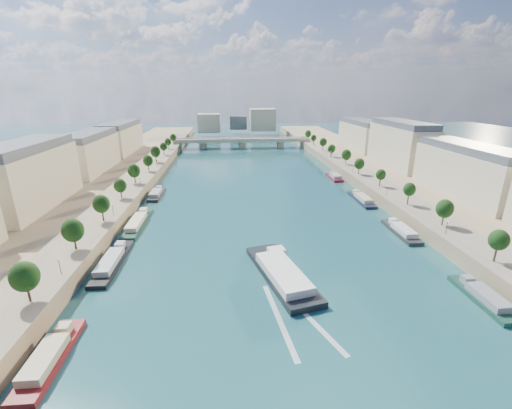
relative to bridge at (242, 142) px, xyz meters
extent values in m
plane|color=#0D333D|center=(0.00, -139.72, -5.08)|extent=(700.00, 700.00, 0.00)
cube|color=#9E8460|center=(-72.00, -139.72, -2.58)|extent=(44.00, 520.00, 5.00)
cube|color=#9E8460|center=(72.00, -139.72, -2.58)|extent=(44.00, 520.00, 5.00)
cube|color=gray|center=(-57.00, -139.72, -0.03)|extent=(14.00, 520.00, 0.10)
cube|color=gray|center=(57.00, -139.72, -0.03)|extent=(14.00, 520.00, 0.10)
cylinder|color=#382B1E|center=(-55.00, -221.72, 1.83)|extent=(0.50, 0.50, 3.82)
ellipsoid|color=#163311|center=(-55.00, -221.72, 5.42)|extent=(4.80, 4.80, 5.52)
cylinder|color=#382B1E|center=(-55.00, -197.72, 1.83)|extent=(0.50, 0.50, 3.82)
ellipsoid|color=#163311|center=(-55.00, -197.72, 5.42)|extent=(4.80, 4.80, 5.52)
cylinder|color=#382B1E|center=(-55.00, -173.72, 1.83)|extent=(0.50, 0.50, 3.82)
ellipsoid|color=#163311|center=(-55.00, -173.72, 5.42)|extent=(4.80, 4.80, 5.52)
cylinder|color=#382B1E|center=(-55.00, -149.72, 1.83)|extent=(0.50, 0.50, 3.82)
ellipsoid|color=#163311|center=(-55.00, -149.72, 5.42)|extent=(4.80, 4.80, 5.52)
cylinder|color=#382B1E|center=(-55.00, -125.72, 1.83)|extent=(0.50, 0.50, 3.82)
ellipsoid|color=#163311|center=(-55.00, -125.72, 5.42)|extent=(4.80, 4.80, 5.52)
cylinder|color=#382B1E|center=(-55.00, -101.72, 1.83)|extent=(0.50, 0.50, 3.82)
ellipsoid|color=#163311|center=(-55.00, -101.72, 5.42)|extent=(4.80, 4.80, 5.52)
cylinder|color=#382B1E|center=(-55.00, -77.72, 1.83)|extent=(0.50, 0.50, 3.82)
ellipsoid|color=#163311|center=(-55.00, -77.72, 5.42)|extent=(4.80, 4.80, 5.52)
cylinder|color=#382B1E|center=(-55.00, -53.72, 1.83)|extent=(0.50, 0.50, 3.82)
ellipsoid|color=#163311|center=(-55.00, -53.72, 5.42)|extent=(4.80, 4.80, 5.52)
cylinder|color=#382B1E|center=(-55.00, -29.72, 1.83)|extent=(0.50, 0.50, 3.82)
ellipsoid|color=#163311|center=(-55.00, -29.72, 5.42)|extent=(4.80, 4.80, 5.52)
cylinder|color=#382B1E|center=(-55.00, -5.72, 1.83)|extent=(0.50, 0.50, 3.82)
ellipsoid|color=#163311|center=(-55.00, -5.72, 5.42)|extent=(4.80, 4.80, 5.52)
cylinder|color=#382B1E|center=(55.00, -213.72, 1.83)|extent=(0.50, 0.50, 3.82)
ellipsoid|color=#163311|center=(55.00, -213.72, 5.42)|extent=(4.80, 4.80, 5.52)
cylinder|color=#382B1E|center=(55.00, -189.72, 1.83)|extent=(0.50, 0.50, 3.82)
ellipsoid|color=#163311|center=(55.00, -189.72, 5.42)|extent=(4.80, 4.80, 5.52)
cylinder|color=#382B1E|center=(55.00, -165.72, 1.83)|extent=(0.50, 0.50, 3.82)
ellipsoid|color=#163311|center=(55.00, -165.72, 5.42)|extent=(4.80, 4.80, 5.52)
cylinder|color=#382B1E|center=(55.00, -141.72, 1.83)|extent=(0.50, 0.50, 3.82)
ellipsoid|color=#163311|center=(55.00, -141.72, 5.42)|extent=(4.80, 4.80, 5.52)
cylinder|color=#382B1E|center=(55.00, -117.72, 1.83)|extent=(0.50, 0.50, 3.82)
ellipsoid|color=#163311|center=(55.00, -117.72, 5.42)|extent=(4.80, 4.80, 5.52)
cylinder|color=#382B1E|center=(55.00, -93.72, 1.83)|extent=(0.50, 0.50, 3.82)
ellipsoid|color=#163311|center=(55.00, -93.72, 5.42)|extent=(4.80, 4.80, 5.52)
cylinder|color=#382B1E|center=(55.00, -69.72, 1.83)|extent=(0.50, 0.50, 3.82)
ellipsoid|color=#163311|center=(55.00, -69.72, 5.42)|extent=(4.80, 4.80, 5.52)
cylinder|color=#382B1E|center=(55.00, -45.72, 1.83)|extent=(0.50, 0.50, 3.82)
ellipsoid|color=#163311|center=(55.00, -45.72, 5.42)|extent=(4.80, 4.80, 5.52)
cylinder|color=#382B1E|center=(55.00, -21.72, 1.83)|extent=(0.50, 0.50, 3.82)
ellipsoid|color=#163311|center=(55.00, -21.72, 5.42)|extent=(4.80, 4.80, 5.52)
cylinder|color=#382B1E|center=(55.00, 2.28, 1.83)|extent=(0.50, 0.50, 3.82)
ellipsoid|color=#163311|center=(55.00, 2.28, 5.42)|extent=(4.80, 4.80, 5.52)
cylinder|color=black|center=(-52.50, -209.72, 1.92)|extent=(0.14, 0.14, 4.00)
sphere|color=#FFE5B2|center=(-52.50, -209.72, 4.02)|extent=(0.36, 0.36, 0.36)
cylinder|color=black|center=(-52.50, -169.72, 1.92)|extent=(0.14, 0.14, 4.00)
sphere|color=#FFE5B2|center=(-52.50, -169.72, 4.02)|extent=(0.36, 0.36, 0.36)
cylinder|color=black|center=(-52.50, -129.72, 1.92)|extent=(0.14, 0.14, 4.00)
sphere|color=#FFE5B2|center=(-52.50, -129.72, 4.02)|extent=(0.36, 0.36, 0.36)
cylinder|color=black|center=(-52.50, -89.72, 1.92)|extent=(0.14, 0.14, 4.00)
sphere|color=#FFE5B2|center=(-52.50, -89.72, 4.02)|extent=(0.36, 0.36, 0.36)
cylinder|color=black|center=(-52.50, -49.72, 1.92)|extent=(0.14, 0.14, 4.00)
sphere|color=#FFE5B2|center=(-52.50, -49.72, 4.02)|extent=(0.36, 0.36, 0.36)
cylinder|color=black|center=(52.50, -194.72, 1.92)|extent=(0.14, 0.14, 4.00)
sphere|color=#FFE5B2|center=(52.50, -194.72, 4.02)|extent=(0.36, 0.36, 0.36)
cylinder|color=black|center=(52.50, -154.72, 1.92)|extent=(0.14, 0.14, 4.00)
sphere|color=#FFE5B2|center=(52.50, -154.72, 4.02)|extent=(0.36, 0.36, 0.36)
cylinder|color=black|center=(52.50, -114.72, 1.92)|extent=(0.14, 0.14, 4.00)
sphere|color=#FFE5B2|center=(52.50, -114.72, 4.02)|extent=(0.36, 0.36, 0.36)
cylinder|color=black|center=(52.50, -74.72, 1.92)|extent=(0.14, 0.14, 4.00)
sphere|color=#FFE5B2|center=(52.50, -74.72, 4.02)|extent=(0.36, 0.36, 0.36)
cylinder|color=black|center=(52.50, -34.72, 1.92)|extent=(0.14, 0.14, 4.00)
sphere|color=#FFE5B2|center=(52.50, -34.72, 4.02)|extent=(0.36, 0.36, 0.36)
cube|color=beige|center=(-85.00, -156.72, 9.92)|extent=(16.00, 52.00, 20.00)
cube|color=#474C54|center=(-85.00, -156.72, 21.52)|extent=(14.72, 50.44, 3.20)
cube|color=beige|center=(-85.00, -98.72, 9.92)|extent=(16.00, 52.00, 20.00)
cube|color=#474C54|center=(-85.00, -98.72, 21.52)|extent=(14.72, 50.44, 3.20)
cube|color=beige|center=(-85.00, -40.72, 9.92)|extent=(16.00, 52.00, 20.00)
cube|color=#474C54|center=(-85.00, -40.72, 21.52)|extent=(14.72, 50.44, 3.20)
cube|color=beige|center=(85.00, -156.72, 9.92)|extent=(16.00, 52.00, 20.00)
cube|color=#474C54|center=(85.00, -156.72, 21.52)|extent=(14.72, 50.44, 3.20)
cube|color=beige|center=(85.00, -98.72, 9.92)|extent=(16.00, 52.00, 20.00)
cube|color=#474C54|center=(85.00, -98.72, 21.52)|extent=(14.72, 50.44, 3.20)
cube|color=beige|center=(85.00, -40.72, 9.92)|extent=(16.00, 52.00, 20.00)
cube|color=#474C54|center=(85.00, -40.72, 21.52)|extent=(14.72, 50.44, 3.20)
cube|color=beige|center=(-30.00, 70.28, 8.92)|extent=(22.00, 18.00, 18.00)
cube|color=beige|center=(25.00, 80.28, 10.92)|extent=(26.00, 20.00, 22.00)
cube|color=#474C54|center=(0.00, 95.28, 6.92)|extent=(18.00, 16.00, 14.00)
cube|color=#C1B79E|center=(0.00, 0.00, 1.12)|extent=(112.00, 11.00, 2.20)
cube|color=#C1B79E|center=(0.00, -5.00, 2.62)|extent=(112.00, 0.80, 0.90)
cube|color=#C1B79E|center=(0.00, 5.00, 2.62)|extent=(112.00, 0.80, 0.90)
cylinder|color=#C1B79E|center=(-32.00, 0.00, -2.58)|extent=(6.40, 6.40, 5.00)
cylinder|color=#C1B79E|center=(0.00, 0.00, -2.58)|extent=(6.40, 6.40, 5.00)
cylinder|color=#C1B79E|center=(32.00, 0.00, -2.58)|extent=(6.40, 6.40, 5.00)
cube|color=#C1B79E|center=(-52.00, 0.00, -2.58)|extent=(6.00, 12.00, 5.00)
cube|color=#C1B79E|center=(52.00, 0.00, -2.58)|extent=(6.00, 12.00, 5.00)
cube|color=black|center=(0.63, -206.76, -4.54)|extent=(16.63, 33.37, 2.29)
cube|color=white|center=(0.63, -209.33, -2.36)|extent=(12.32, 22.07, 2.06)
cube|color=white|center=(0.63, -197.13, -2.49)|extent=(5.38, 4.84, 1.80)
cube|color=silver|center=(-2.57, -223.76, -5.06)|extent=(4.33, 25.96, 0.04)
cube|color=silver|center=(3.83, -223.76, -5.06)|extent=(10.41, 24.71, 0.04)
cube|color=maroon|center=(-45.50, -232.09, -4.78)|extent=(5.00, 20.42, 1.80)
cube|color=#BAAF8C|center=(-45.50, -233.72, -3.08)|extent=(4.10, 11.23, 1.60)
cube|color=#BAAF8C|center=(-45.50, -225.96, -2.98)|extent=(2.50, 2.45, 1.80)
cube|color=black|center=(-45.50, -196.06, -4.78)|extent=(5.00, 26.47, 1.80)
cube|color=#AEB5BA|center=(-45.50, -198.17, -3.08)|extent=(4.10, 14.56, 1.60)
cube|color=#AEB5BA|center=(-45.50, -188.12, -2.98)|extent=(2.50, 3.18, 1.80)
cube|color=#193E31|center=(-45.50, -166.32, -4.78)|extent=(5.00, 29.63, 1.80)
cube|color=#F1E3C0|center=(-45.50, -168.69, -3.08)|extent=(4.10, 16.30, 1.60)
cube|color=#F1E3C0|center=(-45.50, -157.43, -2.98)|extent=(2.50, 3.56, 1.80)
cube|color=#262628|center=(-45.50, -131.17, -4.78)|extent=(5.00, 20.24, 1.80)
cube|color=#9A99A1|center=(-45.50, -132.79, -3.08)|extent=(4.10, 11.13, 1.60)
cube|color=#9A99A1|center=(-45.50, -125.10, -2.98)|extent=(2.50, 2.43, 1.80)
cube|color=#1A4134|center=(45.50, -221.23, -4.78)|extent=(5.00, 19.07, 1.80)
cube|color=gray|center=(45.50, -222.76, -3.08)|extent=(4.10, 10.49, 1.60)
cube|color=gray|center=(45.50, -215.51, -2.98)|extent=(2.50, 2.29, 1.80)
cube|color=#29292B|center=(45.50, -182.15, -4.78)|extent=(5.00, 20.35, 1.80)
cube|color=silver|center=(45.50, -183.78, -3.08)|extent=(4.10, 11.19, 1.60)
cube|color=silver|center=(45.50, -176.04, -2.98)|extent=(2.50, 2.44, 1.80)
cube|color=#1C233F|center=(45.50, -146.49, -4.78)|extent=(5.00, 22.60, 1.80)
cube|color=beige|center=(45.50, -148.30, -3.08)|extent=(4.10, 12.43, 1.60)
cube|color=beige|center=(45.50, -139.71, -2.98)|extent=(2.50, 2.71, 1.80)
cube|color=maroon|center=(45.50, -106.88, -4.78)|extent=(5.00, 17.28, 1.80)
cube|color=#A2A7AD|center=(45.50, -108.26, -3.08)|extent=(4.10, 9.50, 1.60)
cube|color=#A2A7AD|center=(45.50, -101.69, -2.98)|extent=(2.50, 2.07, 1.80)
camera|label=1|loc=(-12.62, -284.57, 41.57)|focal=24.00mm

